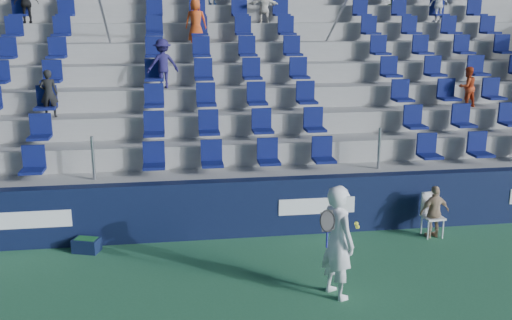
# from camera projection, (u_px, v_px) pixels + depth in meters

# --- Properties ---
(ground) EXTENTS (70.00, 70.00, 0.00)m
(ground) POSITION_uv_depth(u_px,v_px,m) (269.00, 311.00, 8.84)
(ground) COLOR #2D6B45
(ground) RESTS_ON ground
(sponsor_wall) EXTENTS (24.00, 0.32, 1.20)m
(sponsor_wall) POSITION_uv_depth(u_px,v_px,m) (244.00, 208.00, 11.71)
(sponsor_wall) COLOR #0E1533
(sponsor_wall) RESTS_ON ground
(grandstand) EXTENTS (24.00, 8.17, 6.63)m
(grandstand) POSITION_uv_depth(u_px,v_px,m) (222.00, 98.00, 16.20)
(grandstand) COLOR gray
(grandstand) RESTS_ON ground
(tennis_player) EXTENTS (0.74, 0.81, 1.88)m
(tennis_player) POSITION_uv_depth(u_px,v_px,m) (338.00, 241.00, 9.11)
(tennis_player) COLOR white
(tennis_player) RESTS_ON ground
(line_judge_chair) EXTENTS (0.43, 0.44, 0.90)m
(line_judge_chair) POSITION_uv_depth(u_px,v_px,m) (431.00, 211.00, 11.77)
(line_judge_chair) COLOR white
(line_judge_chair) RESTS_ON ground
(line_judge) EXTENTS (0.67, 0.33, 1.10)m
(line_judge) POSITION_uv_depth(u_px,v_px,m) (434.00, 212.00, 11.63)
(line_judge) COLOR tan
(line_judge) RESTS_ON ground
(ball_bin) EXTENTS (0.57, 0.46, 0.28)m
(ball_bin) POSITION_uv_depth(u_px,v_px,m) (87.00, 244.00, 11.01)
(ball_bin) COLOR #0E1835
(ball_bin) RESTS_ON ground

